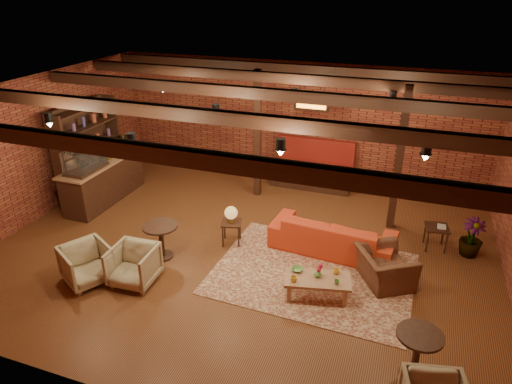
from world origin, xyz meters
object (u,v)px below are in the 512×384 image
(side_table_lamp, at_px, (231,216))
(round_table_left, at_px, (161,236))
(sofa, at_px, (333,235))
(side_table_book, at_px, (437,228))
(round_table_right, at_px, (418,348))
(armchair_a, at_px, (86,262))
(armchair_right, at_px, (385,262))
(plant_tall, at_px, (480,202))
(coffee_table, at_px, (317,280))
(armchair_b, at_px, (133,263))

(side_table_lamp, distance_m, round_table_left, 1.48)
(sofa, distance_m, side_table_book, 2.15)
(round_table_right, bearing_deg, armchair_a, 176.86)
(sofa, bearing_deg, round_table_right, 125.81)
(side_table_book, xyz_separation_m, round_table_right, (-0.27, -3.67, 0.03))
(side_table_lamp, bearing_deg, round_table_right, -32.93)
(armchair_right, bearing_deg, side_table_book, -61.04)
(round_table_right, bearing_deg, sofa, 120.97)
(armchair_a, height_order, side_table_book, armchair_a)
(side_table_lamp, height_order, plant_tall, plant_tall)
(side_table_book, bearing_deg, coffee_table, -129.27)
(coffee_table, xyz_separation_m, round_table_left, (-3.20, 0.21, 0.14))
(round_table_right, bearing_deg, plant_tall, 75.57)
(side_table_lamp, relative_size, round_table_left, 1.18)
(sofa, relative_size, side_table_book, 4.72)
(sofa, xyz_separation_m, plant_tall, (2.66, 0.75, 0.85))
(round_table_left, height_order, armchair_b, armchair_b)
(sofa, relative_size, coffee_table, 2.02)
(armchair_a, xyz_separation_m, armchair_b, (0.83, 0.26, -0.00))
(coffee_table, bearing_deg, armchair_b, -167.82)
(armchair_right, bearing_deg, armchair_b, 77.98)
(coffee_table, distance_m, plant_tall, 3.62)
(armchair_right, distance_m, plant_tall, 2.31)
(round_table_right, bearing_deg, coffee_table, 142.91)
(round_table_right, relative_size, plant_tall, 0.31)
(coffee_table, bearing_deg, round_table_left, 176.25)
(sofa, height_order, armchair_a, armchair_a)
(round_table_left, height_order, armchair_right, armchair_right)
(sofa, relative_size, armchair_right, 2.50)
(sofa, height_order, side_table_lamp, side_table_lamp)
(round_table_left, xyz_separation_m, plant_tall, (5.82, 2.14, 0.72))
(armchair_b, relative_size, armchair_right, 0.80)
(sofa, relative_size, plant_tall, 1.03)
(coffee_table, bearing_deg, sofa, 91.25)
(armchair_a, distance_m, armchair_right, 5.45)
(armchair_right, height_order, plant_tall, plant_tall)
(sofa, xyz_separation_m, armchair_right, (1.11, -0.77, 0.07))
(sofa, xyz_separation_m, round_table_left, (-3.16, -1.39, 0.13))
(round_table_right, bearing_deg, armchair_b, 173.34)
(armchair_b, bearing_deg, side_table_lamp, 55.27)
(side_table_lamp, xyz_separation_m, plant_tall, (4.71, 1.18, 0.56))
(side_table_lamp, height_order, side_table_book, side_table_lamp)
(sofa, xyz_separation_m, round_table_right, (1.72, -2.87, 0.13))
(round_table_left, relative_size, plant_tall, 0.30)
(side_table_lamp, relative_size, armchair_a, 1.06)
(coffee_table, relative_size, armchair_b, 1.54)
(side_table_book, bearing_deg, armchair_b, -149.26)
(round_table_left, xyz_separation_m, armchair_b, (-0.05, -0.91, -0.09))
(coffee_table, height_order, plant_tall, plant_tall)
(armchair_a, height_order, armchair_right, armchair_right)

